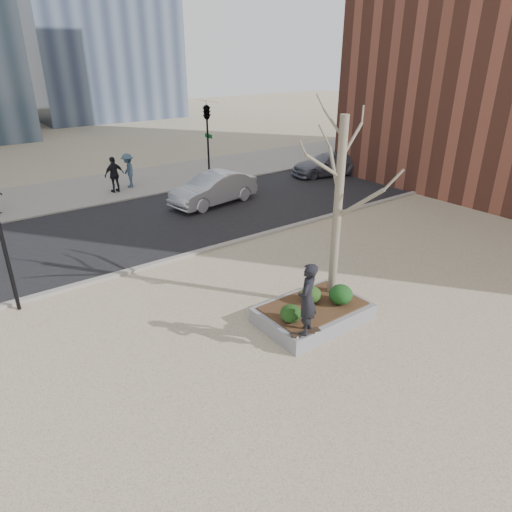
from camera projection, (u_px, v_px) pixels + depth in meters
ground at (285, 332)px, 12.29m from camera, size 120.00×120.00×0.00m
street at (136, 227)px, 19.60m from camera, size 60.00×8.00×0.02m
far_sidewalk at (84, 191)px, 24.73m from camera, size 60.00×6.00×0.02m
planter at (313, 313)px, 12.74m from camera, size 3.00×2.00×0.45m
planter_mulch at (313, 306)px, 12.64m from camera, size 2.70×1.70×0.04m
sycamore_tree at (340, 181)px, 12.04m from camera, size 2.80×2.80×6.60m
shrub_left at (291, 313)px, 11.79m from camera, size 0.55×0.55×0.47m
shrub_middle at (311, 294)px, 12.71m from camera, size 0.56×0.56×0.47m
shrub_right at (341, 295)px, 12.62m from camera, size 0.66×0.66×0.56m
skateboard at (305, 333)px, 11.39m from camera, size 0.81×0.39×0.08m
skateboarder at (307, 299)px, 10.99m from camera, size 0.81×0.75×1.86m
car_silver at (214, 189)px, 22.31m from camera, size 4.76×2.28×1.51m
car_third at (328, 164)px, 27.59m from camera, size 4.88×3.06×1.32m
pedestrian_b at (128, 170)px, 24.98m from camera, size 0.86×1.29×1.86m
pedestrian_c at (114, 175)px, 24.11m from camera, size 1.16×0.62×1.88m
traffic_light_near at (2, 238)px, 12.47m from camera, size 0.60×2.48×4.50m
traffic_light_far at (208, 142)px, 25.59m from camera, size 0.60×2.48×4.50m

